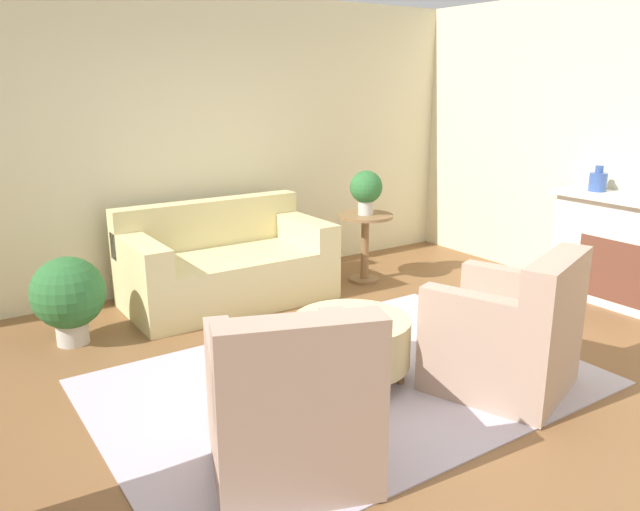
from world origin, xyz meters
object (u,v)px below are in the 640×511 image
Objects in this scene: vase_mantel_near at (598,181)px; potted_plant_floor at (68,295)px; armchair_left at (291,409)px; ottoman_table at (351,341)px; armchair_right at (509,337)px; couch at (226,266)px; side_table at (365,236)px; potted_plant_on_side_table at (366,189)px.

potted_plant_floor is at bearing 160.38° from vase_mantel_near.
vase_mantel_near is at bearing 12.46° from armchair_left.
armchair_right is at bearing -40.43° from ottoman_table.
couch is 2.32× the size of ottoman_table.
side_table is 1.00× the size of potted_plant_floor.
couch is 1.59m from potted_plant_on_side_table.
armchair_right reaches higher than side_table.
potted_plant_floor is (-0.55, 2.39, 0.03)m from armchair_left.
armchair_left and armchair_right have the same top height.
potted_plant_on_side_table is at bearing -9.86° from couch.
armchair_left is at bearing -108.66° from couch.
armchair_right is at bearing -105.39° from side_table.
side_table is at bearing 74.61° from armchair_right.
couch is 2.78m from armchair_left.
ottoman_table is at bearing 139.57° from armchair_right.
armchair_left reaches higher than side_table.
ottoman_table is 1.81× the size of potted_plant_on_side_table.
armchair_left is 1.11m from ottoman_table.
armchair_left is 1.00× the size of armchair_right.
couch is at bearing 170.14° from potted_plant_on_side_table.
vase_mantel_near is (2.90, -1.80, 0.78)m from couch.
armchair_right is 1.04m from ottoman_table.
armchair_right is 1.51× the size of side_table.
potted_plant_on_side_table is at bearing -90.00° from side_table.
vase_mantel_near is at bearing -46.48° from side_table.
armchair_left is 4.47× the size of vase_mantel_near.
couch reaches higher than ottoman_table.
potted_plant_on_side_table reaches higher than couch.
armchair_right reaches higher than potted_plant_floor.
couch is at bearing 71.34° from armchair_left.
potted_plant_floor is (-2.88, 0.00, -0.08)m from side_table.
armchair_left is 3.96m from vase_mantel_near.
vase_mantel_near is 4.67m from potted_plant_floor.
ottoman_table is (-0.01, -1.96, -0.04)m from couch.
armchair_right is 2.39× the size of potted_plant_on_side_table.
ottoman_table is 2.24m from potted_plant_floor.
side_table and potted_plant_floor have the same top height.
ottoman_table is 3.03m from vase_mantel_near.
potted_plant_on_side_table is (2.33, 2.39, 0.59)m from armchair_left.
armchair_left reaches higher than ottoman_table.
vase_mantel_near is (2.13, 0.84, 0.74)m from armchair_right.
potted_plant_on_side_table is (-1.47, 1.55, -0.15)m from vase_mantel_near.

